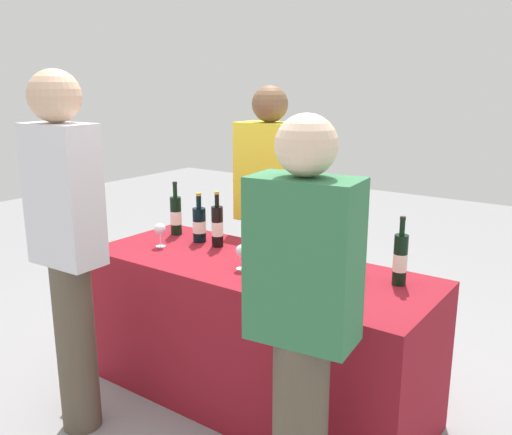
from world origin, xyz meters
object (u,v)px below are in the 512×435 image
wine_bottle_3 (318,243)px  wine_bottle_4 (356,256)px  wine_bottle_5 (400,259)px  guest_0 (67,239)px  wine_bottle_0 (176,215)px  wine_glass_2 (286,259)px  server_pouring (269,208)px  guest_1 (303,319)px  wine_bottle_2 (217,226)px  wine_glass_1 (242,252)px  wine_bottle_1 (199,224)px  wine_glass_0 (160,230)px

wine_bottle_3 → wine_bottle_4: bearing=-16.4°
wine_bottle_5 → guest_0: (-1.29, -0.86, 0.08)m
wine_bottle_0 → wine_glass_2: bearing=-16.6°
guest_0 → wine_bottle_5: bearing=31.2°
wine_bottle_0 → server_pouring: 0.60m
wine_bottle_0 → guest_1: (1.38, -0.78, -0.03)m
wine_bottle_2 → wine_bottle_5: size_ratio=0.99×
guest_1 → wine_bottle_0: bearing=143.5°
wine_glass_1 → guest_1: (0.66, -0.50, -0.00)m
wine_bottle_3 → wine_bottle_1: bearing=-177.1°
wine_bottle_1 → server_pouring: server_pouring is taller
server_pouring → wine_glass_1: bearing=114.7°
wine_glass_2 → wine_bottle_2: bearing=158.3°
wine_glass_2 → guest_0: 1.03m
wine_bottle_1 → wine_bottle_2: bearing=-5.1°
server_pouring → guest_1: 1.61m
guest_1 → wine_glass_2: bearing=121.4°
guest_1 → wine_bottle_1: bearing=140.2°
wine_bottle_0 → wine_bottle_2: (0.37, -0.05, -0.00)m
wine_bottle_3 → guest_0: bearing=-133.5°
wine_bottle_3 → guest_0: guest_0 is taller
wine_glass_0 → server_pouring: size_ratio=0.08×
guest_1 → wine_bottle_5: bearing=78.0°
wine_bottle_1 → guest_1: bearing=-32.9°
wine_glass_2 → wine_bottle_1: bearing=161.3°
wine_bottle_0 → server_pouring: bearing=51.5°
wine_bottle_2 → wine_bottle_4: (0.87, -0.02, -0.01)m
wine_bottle_5 → guest_0: bearing=-146.3°
wine_bottle_0 → wine_glass_1: size_ratio=2.54×
wine_bottle_5 → wine_glass_2: bearing=-149.1°
wine_bottle_1 → server_pouring: size_ratio=0.17×
wine_bottle_4 → wine_glass_2: size_ratio=2.06×
wine_bottle_5 → guest_1: bearing=-95.1°
wine_bottle_0 → guest_0: (0.16, -0.89, 0.08)m
wine_bottle_4 → guest_0: guest_0 is taller
wine_bottle_5 → guest_0: size_ratio=0.19×
wine_bottle_0 → wine_bottle_3: 1.00m
server_pouring → guest_1: server_pouring is taller
wine_bottle_4 → server_pouring: size_ratio=0.19×
wine_bottle_3 → server_pouring: bearing=143.2°
wine_bottle_2 → guest_0: 0.87m
wine_bottle_3 → server_pouring: size_ratio=0.19×
wine_bottle_2 → wine_glass_1: bearing=-33.6°
server_pouring → wine_glass_2: bearing=128.8°
wine_bottle_2 → guest_1: (1.01, -0.74, -0.03)m
server_pouring → wine_glass_0: bearing=69.5°
wine_glass_2 → guest_1: bearing=-51.7°
wine_bottle_1 → wine_glass_1: size_ratio=2.26×
server_pouring → guest_0: size_ratio=0.96×
wine_glass_1 → guest_0: size_ratio=0.07×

